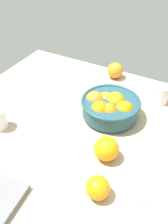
{
  "coord_description": "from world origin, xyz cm",
  "views": [
    {
      "loc": [
        34.82,
        -62.19,
        68.09
      ],
      "look_at": [
        -0.33,
        3.45,
        5.89
      ],
      "focal_mm": 39.87,
      "sensor_mm": 36.0,
      "label": 1
    }
  ],
  "objects_px": {
    "loose_orange_2": "(115,70)",
    "loose_orange_1": "(106,149)",
    "loose_orange_0": "(98,188)",
    "second_glass": "(162,95)",
    "fruit_bowl": "(109,107)"
  },
  "relations": [
    {
      "from": "loose_orange_2",
      "to": "loose_orange_1",
      "type": "bearing_deg",
      "value": -70.55
    },
    {
      "from": "loose_orange_0",
      "to": "loose_orange_2",
      "type": "distance_m",
      "value": 0.68
    },
    {
      "from": "second_glass",
      "to": "loose_orange_1",
      "type": "height_order",
      "value": "loose_orange_1"
    },
    {
      "from": "loose_orange_0",
      "to": "loose_orange_2",
      "type": "xyz_separation_m",
      "value": [
        -0.22,
        0.65,
        0.0
      ]
    },
    {
      "from": "loose_orange_0",
      "to": "loose_orange_2",
      "type": "bearing_deg",
      "value": 108.44
    },
    {
      "from": "loose_orange_0",
      "to": "loose_orange_1",
      "type": "bearing_deg",
      "value": 104.89
    },
    {
      "from": "loose_orange_0",
      "to": "second_glass",
      "type": "bearing_deg",
      "value": 85.32
    },
    {
      "from": "loose_orange_0",
      "to": "loose_orange_2",
      "type": "height_order",
      "value": "loose_orange_2"
    },
    {
      "from": "second_glass",
      "to": "loose_orange_2",
      "type": "bearing_deg",
      "value": 159.84
    },
    {
      "from": "loose_orange_1",
      "to": "loose_orange_2",
      "type": "relative_size",
      "value": 1.09
    },
    {
      "from": "fruit_bowl",
      "to": "loose_orange_2",
      "type": "height_order",
      "value": "fruit_bowl"
    },
    {
      "from": "fruit_bowl",
      "to": "loose_orange_2",
      "type": "xyz_separation_m",
      "value": [
        -0.1,
        0.29,
        -0.01
      ]
    },
    {
      "from": "fruit_bowl",
      "to": "loose_orange_0",
      "type": "distance_m",
      "value": 0.37
    },
    {
      "from": "loose_orange_2",
      "to": "loose_orange_0",
      "type": "bearing_deg",
      "value": -71.56
    },
    {
      "from": "second_glass",
      "to": "loose_orange_2",
      "type": "distance_m",
      "value": 0.28
    }
  ]
}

